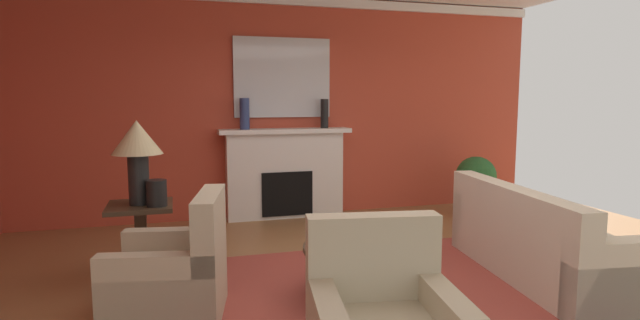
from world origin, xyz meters
TOP-DOWN VIEW (x-y plane):
  - ground_plane at (0.00, 0.00)m, footprint 9.17×9.17m
  - wall_fireplace at (0.00, 2.92)m, footprint 7.65×0.12m
  - crown_moulding at (0.00, 2.84)m, footprint 7.65×0.08m
  - area_rug at (-0.02, -0.28)m, footprint 3.33×2.76m
  - fireplace at (-0.02, 2.71)m, footprint 1.80×0.35m
  - mantel_mirror at (-0.02, 2.83)m, footprint 1.34×0.04m
  - sofa at (1.73, -0.27)m, footprint 1.16×2.20m
  - armchair_near_window at (-1.52, -0.23)m, footprint 0.94×0.94m
  - coffee_table at (-0.02, -0.28)m, footprint 1.00×1.00m
  - side_table at (-1.79, 0.69)m, footprint 0.56×0.56m
  - table_lamp at (-1.79, 0.69)m, footprint 0.44×0.44m
  - vase_on_side_table at (-1.64, 0.57)m, footprint 0.18×0.18m
  - vase_mantel_right at (0.53, 2.66)m, footprint 0.11×0.11m
  - vase_mantel_left at (-0.57, 2.66)m, footprint 0.13×0.13m
  - book_red_cover at (0.15, -0.28)m, footprint 0.28×0.24m
  - potted_plant at (2.59, 2.09)m, footprint 0.56×0.56m

SIDE VIEW (x-z plane):
  - ground_plane at x=0.00m, z-range 0.00..0.00m
  - area_rug at x=-0.02m, z-range 0.00..0.01m
  - sofa at x=1.73m, z-range -0.13..0.72m
  - armchair_near_window at x=-1.52m, z-range -0.17..0.78m
  - coffee_table at x=-0.02m, z-range 0.11..0.56m
  - side_table at x=-1.79m, z-range 0.05..0.75m
  - book_red_cover at x=0.15m, z-range 0.45..0.50m
  - potted_plant at x=2.59m, z-range 0.08..0.91m
  - fireplace at x=-0.02m, z-range -0.03..1.20m
  - vase_on_side_table at x=-1.64m, z-range 0.70..0.93m
  - table_lamp at x=-1.79m, z-range 0.85..1.60m
  - vase_mantel_right at x=0.53m, z-range 1.23..1.63m
  - vase_mantel_left at x=-0.57m, z-range 1.23..1.64m
  - wall_fireplace at x=0.00m, z-range 0.00..3.03m
  - mantel_mirror at x=-0.02m, z-range 1.38..2.46m
  - crown_moulding at x=0.00m, z-range 2.89..3.01m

